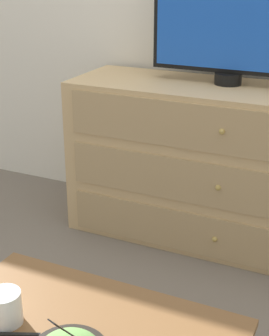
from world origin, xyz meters
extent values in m
plane|color=#70665B|center=(0.00, 0.00, 0.00)|extent=(12.00, 12.00, 0.00)
cube|color=tan|center=(0.02, -0.25, 0.37)|extent=(1.50, 0.44, 0.73)
cube|color=tan|center=(0.02, -0.48, 0.12)|extent=(1.38, 0.01, 0.20)
sphere|color=tan|center=(0.02, -0.48, 0.12)|extent=(0.02, 0.02, 0.02)
cube|color=tan|center=(0.02, -0.48, 0.37)|extent=(1.38, 0.01, 0.20)
sphere|color=tan|center=(0.02, -0.48, 0.37)|extent=(0.02, 0.02, 0.02)
cube|color=tan|center=(0.02, -0.48, 0.61)|extent=(1.38, 0.01, 0.20)
sphere|color=tan|center=(0.02, -0.48, 0.61)|extent=(0.02, 0.02, 0.02)
cylinder|color=black|center=(-0.04, -0.19, 0.76)|extent=(0.12, 0.12, 0.05)
cube|color=black|center=(-0.04, -0.19, 1.03)|extent=(0.70, 0.04, 0.50)
cube|color=blue|center=(-0.04, -0.21, 1.03)|extent=(0.66, 0.01, 0.46)
cylinder|color=brown|center=(-0.38, -1.32, 0.19)|extent=(0.04, 0.04, 0.37)
cube|color=black|center=(0.01, -1.67, 0.54)|extent=(0.03, 0.03, 0.03)
cylinder|color=#9E6638|center=(-0.22, -1.56, 0.42)|extent=(0.08, 0.08, 0.05)
cylinder|color=white|center=(-0.22, -1.56, 0.43)|extent=(0.09, 0.09, 0.09)
cube|color=black|center=(-0.20, -1.60, 0.39)|extent=(0.17, 0.08, 0.01)
camera|label=1|loc=(0.52, -2.39, 1.25)|focal=55.00mm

